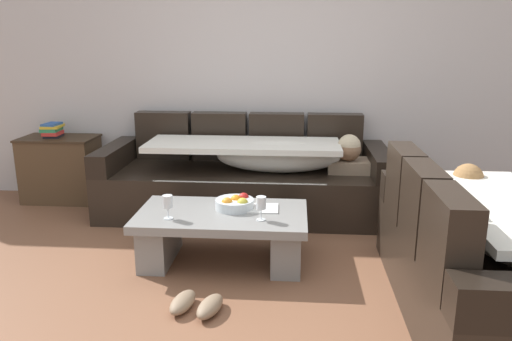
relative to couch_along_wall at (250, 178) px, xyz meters
The scene contains 12 objects.
ground_plane 1.67m from the couch_along_wall, 84.43° to the right, with size 14.00×14.00×0.00m, color brown.
back_wall 1.16m from the couch_along_wall, 73.14° to the left, with size 9.00×0.10×2.70m, color beige.
couch_along_wall is the anchor object (origin of this frame).
couch_near_window 2.21m from the couch_along_wall, 47.47° to the right, with size 0.92×1.84×0.88m.
coffee_table 1.09m from the couch_along_wall, 95.09° to the right, with size 1.20×0.68×0.38m.
fruit_bowl 1.00m from the couch_along_wall, 90.55° to the right, with size 0.28×0.28×0.10m.
wine_glass_near_left 1.33m from the couch_along_wall, 109.56° to the right, with size 0.07×0.07×0.17m.
wine_glass_near_right 1.24m from the couch_along_wall, 81.07° to the right, with size 0.07×0.07×0.17m.
open_magazine 1.01m from the couch_along_wall, 80.72° to the right, with size 0.28×0.21×0.01m, color white.
side_cabinet 1.91m from the couch_along_wall, behind, with size 0.72×0.44×0.64m.
book_stack_on_cabinet 2.00m from the couch_along_wall, behind, with size 0.19×0.24×0.14m.
pair_of_shoes 1.80m from the couch_along_wall, 94.96° to the right, with size 0.35×0.32×0.09m.
Camera 1 is at (0.25, -2.75, 1.56)m, focal length 34.89 mm.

